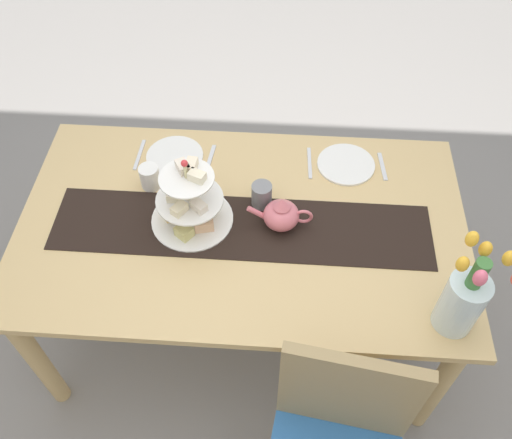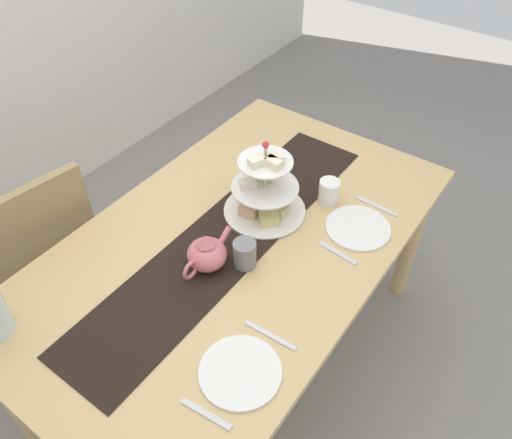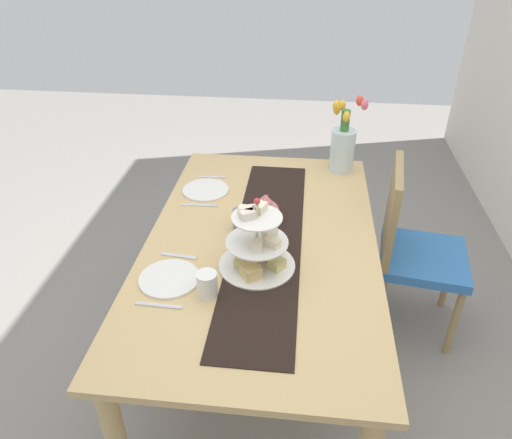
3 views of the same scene
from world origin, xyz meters
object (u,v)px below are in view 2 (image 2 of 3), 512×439
knife_left (270,335)px  fork_right (338,253)px  knife_right (376,206)px  chair_left (38,256)px  dinner_plate_left (240,372)px  dining_table (235,259)px  mug_grey (245,254)px  teapot (207,254)px  dinner_plate_right (358,228)px  tiered_cake_stand (265,193)px  mug_white_text (329,192)px  fork_left (206,414)px

knife_left → fork_right: 0.40m
knife_right → knife_left: bearing=180.0°
chair_left → dinner_plate_left: size_ratio=3.96×
dining_table → mug_grey: size_ratio=17.31×
teapot → fork_right: teapot is taller
knife_left → dinner_plate_right: 0.55m
knife_left → dinner_plate_right: (0.55, 0.00, 0.00)m
teapot → dinner_plate_right: size_ratio=1.04×
knife_right → tiered_cake_stand: bearing=129.2°
mug_white_text → dinner_plate_right: bearing=-112.1°
dining_table → knife_left: 0.42m
tiered_cake_stand → knife_left: (-0.43, -0.32, -0.08)m
teapot → mug_white_text: bearing=-17.5°
teapot → fork_left: teapot is taller
fork_left → knife_left: 0.29m
fork_right → mug_grey: (-0.22, 0.23, 0.05)m
knife_left → knife_right: same height
teapot → knife_right: 0.67m
dinner_plate_right → fork_right: 0.15m
mug_white_text → dining_table: bearing=156.3°
fork_right → mug_white_text: 0.27m
fork_right → chair_left: bearing=116.2°
teapot → dinner_plate_left: teapot is taller
knife_right → mug_grey: bearing=156.2°
knife_left → mug_grey: (0.18, 0.23, 0.05)m
dinner_plate_right → fork_right: size_ratio=1.53×
tiered_cake_stand → teapot: tiered_cake_stand is taller
fork_left → tiered_cake_stand: bearing=24.0°
chair_left → mug_grey: chair_left is taller
dining_table → chair_left: 0.81m
dining_table → knife_left: bearing=-127.5°
tiered_cake_stand → teapot: size_ratio=1.28×
chair_left → fork_left: bearing=-100.0°
fork_left → knife_right: 0.98m
knife_left → mug_grey: bearing=51.5°
dining_table → dinner_plate_right: bearing=-46.9°
tiered_cake_stand → fork_left: tiered_cake_stand is taller
dining_table → mug_grey: 0.19m
dinner_plate_left → knife_right: dinner_plate_left is taller
knife_right → chair_left: bearing=127.7°
chair_left → tiered_cake_stand: bearing=-53.0°
teapot → knife_left: bearing=-107.7°
fork_left → dinner_plate_left: bearing=0.0°
dinner_plate_right → dinner_plate_left: bearing=180.0°
dining_table → dinner_plate_right: dinner_plate_right is taller
teapot → knife_right: teapot is taller
knife_right → mug_white_text: (-0.08, 0.16, 0.04)m
knife_left → mug_grey: mug_grey is taller
dining_table → fork_right: fork_right is taller
dinner_plate_left → knife_left: dinner_plate_left is taller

